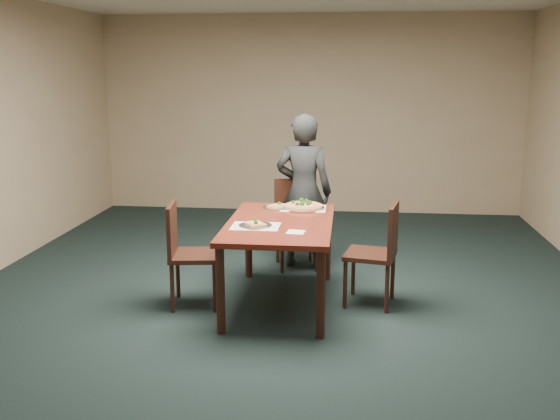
# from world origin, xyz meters

# --- Properties ---
(ground) EXTENTS (8.00, 8.00, 0.00)m
(ground) POSITION_xyz_m (0.00, 0.00, 0.00)
(ground) COLOR black
(ground) RESTS_ON ground
(room_shell) EXTENTS (8.00, 8.00, 8.00)m
(room_shell) POSITION_xyz_m (0.00, 0.00, 1.74)
(room_shell) COLOR tan
(room_shell) RESTS_ON ground
(dining_table) EXTENTS (0.90, 1.50, 0.75)m
(dining_table) POSITION_xyz_m (-0.01, 0.22, 0.66)
(dining_table) COLOR #591B11
(dining_table) RESTS_ON ground
(chair_far) EXTENTS (0.51, 0.51, 0.91)m
(chair_far) POSITION_xyz_m (0.03, 1.36, 0.52)
(chair_far) COLOR black
(chair_far) RESTS_ON ground
(chair_left) EXTENTS (0.47, 0.47, 0.91)m
(chair_left) POSITION_xyz_m (-0.82, 0.10, 0.52)
(chair_left) COLOR black
(chair_left) RESTS_ON ground
(chair_right) EXTENTS (0.49, 0.49, 0.91)m
(chair_right) POSITION_xyz_m (0.85, 0.29, 0.52)
(chair_right) COLOR black
(chair_right) RESTS_ON ground
(diner) EXTENTS (0.63, 0.46, 1.60)m
(diner) POSITION_xyz_m (0.11, 1.33, 0.80)
(diner) COLOR black
(diner) RESTS_ON ground
(placemat_main) EXTENTS (0.42, 0.32, 0.00)m
(placemat_main) POSITION_xyz_m (0.15, 0.75, 0.75)
(placemat_main) COLOR white
(placemat_main) RESTS_ON dining_table
(placemat_near) EXTENTS (0.40, 0.30, 0.00)m
(placemat_near) POSITION_xyz_m (-0.20, 0.02, 0.75)
(placemat_near) COLOR white
(placemat_near) RESTS_ON dining_table
(pizza_pan) EXTENTS (0.40, 0.40, 0.08)m
(pizza_pan) POSITION_xyz_m (0.15, 0.75, 0.77)
(pizza_pan) COLOR silver
(pizza_pan) RESTS_ON dining_table
(slice_plate_near) EXTENTS (0.28, 0.28, 0.06)m
(slice_plate_near) POSITION_xyz_m (-0.20, 0.02, 0.76)
(slice_plate_near) COLOR silver
(slice_plate_near) RESTS_ON dining_table
(slice_plate_far) EXTENTS (0.28, 0.28, 0.06)m
(slice_plate_far) POSITION_xyz_m (-0.09, 0.75, 0.76)
(slice_plate_far) COLOR silver
(slice_plate_far) RESTS_ON dining_table
(napkin) EXTENTS (0.15, 0.15, 0.01)m
(napkin) POSITION_xyz_m (0.16, -0.15, 0.75)
(napkin) COLOR white
(napkin) RESTS_ON dining_table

